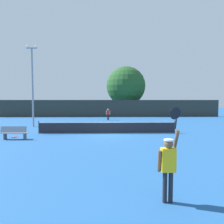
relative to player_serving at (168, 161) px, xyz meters
The scene contains 13 objects.
ground_plane 11.35m from the player_serving, 98.36° to the left, with size 120.00×120.00×0.00m, color #235693.
tennis_net 11.31m from the player_serving, 98.36° to the left, with size 11.56×0.08×1.07m.
perimeter_fence 28.12m from the player_serving, 93.35° to the left, with size 38.58×0.12×2.88m, color #2D332D.
player_serving is the anchor object (origin of this frame).
player_receiving 22.43m from the player_serving, 93.88° to the left, with size 0.57×0.24×1.61m.
tennis_ball 12.06m from the player_serving, 108.60° to the left, with size 0.07×0.07×0.07m, color #CCE033.
spare_racket 12.97m from the player_serving, 131.91° to the left, with size 0.28×0.52×0.04m.
courtside_bench 12.06m from the player_serving, 133.28° to the left, with size 1.80×0.44×0.95m.
light_pole 18.52m from the player_serving, 121.40° to the left, with size 1.18×0.28×8.47m.
large_tree 32.68m from the player_serving, 86.56° to the left, with size 7.46×7.46×9.31m.
parked_car_near 38.06m from the player_serving, 104.49° to the left, with size 2.18×4.32×1.69m.
parked_car_mid 34.87m from the player_serving, 82.46° to the left, with size 1.92×4.20×1.69m.
parked_car_far 34.36m from the player_serving, 75.61° to the left, with size 2.32×4.37×1.69m.
Camera 1 is at (-0.01, -16.27, 2.77)m, focal length 31.11 mm.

